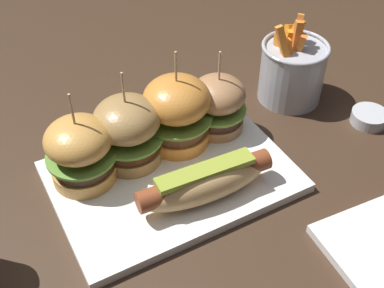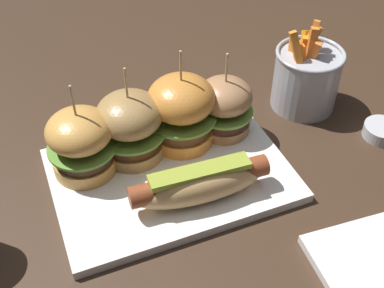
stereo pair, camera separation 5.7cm
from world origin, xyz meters
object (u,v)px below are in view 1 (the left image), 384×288
Objects in this scene: slider_center_right at (177,111)px; slider_far_right at (218,103)px; slider_far_left at (80,151)px; sauce_ramekin at (369,117)px; fries_bucket at (292,70)px; platter_main at (172,177)px; slider_center_left at (128,130)px; hot_dog at (205,182)px.

slider_far_right is (0.07, -0.00, -0.01)m from slider_center_right.
slider_far_left is 0.21m from slider_far_right.
sauce_ramekin is at bearing -17.91° from slider_center_right.
slider_far_left reaches higher than fries_bucket.
platter_main is 0.28m from fries_bucket.
fries_bucket is (0.37, 0.03, -0.01)m from slider_far_left.
slider_center_left reaches higher than fries_bucket.
platter_main is at bearing -25.21° from slider_far_left.
slider_center_left is 2.53× the size of sauce_ramekin.
sauce_ramekin is at bearing -6.36° from platter_main.
slider_far_left reaches higher than sauce_ramekin.
slider_far_left is (-0.13, 0.11, 0.02)m from hot_dog.
sauce_ramekin is at bearing -11.26° from slider_far_left.
slider_center_right is 1.02× the size of fries_bucket.
fries_bucket is (0.15, 0.02, -0.01)m from slider_far_right.
platter_main is at bearing 107.72° from hot_dog.
hot_dog is 1.32× the size of slider_far_left.
slider_center_left is 0.95× the size of slider_center_right.
slider_center_right is (0.02, 0.12, 0.03)m from hot_dog.
slider_far_right is at bearing -1.08° from slider_center_right.
slider_center_right is (0.15, 0.01, 0.01)m from slider_far_left.
sauce_ramekin is at bearing 4.10° from hot_dog.
slider_center_left is at bearing 5.39° from slider_far_left.
slider_center_right is at bearing 178.92° from slider_far_right.
slider_center_right is at bearing -174.23° from fries_bucket.
slider_center_right is 2.65× the size of sauce_ramekin.
slider_center_right reaches higher than slider_far_left.
hot_dog is 1.41× the size of slider_far_right.
slider_center_right is (0.04, 0.06, 0.06)m from platter_main.
fries_bucket is at bearing 8.70° from slider_far_right.
slider_center_right is at bearing 162.09° from sauce_ramekin.
slider_center_left is at bearing 122.46° from platter_main.
fries_bucket reaches higher than slider_far_right.
sauce_ramekin reaches higher than platter_main.
slider_far_left reaches higher than hot_dog.
slider_far_right is 0.16m from fries_bucket.
slider_center_left is 0.30m from fries_bucket.
fries_bucket is at bearing 4.58° from slider_far_left.
slider_far_left reaches higher than platter_main.
slider_center_right is at bearing 80.02° from hot_dog.
slider_center_right reaches higher than sauce_ramekin.
slider_far_left is 0.07m from slider_center_left.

